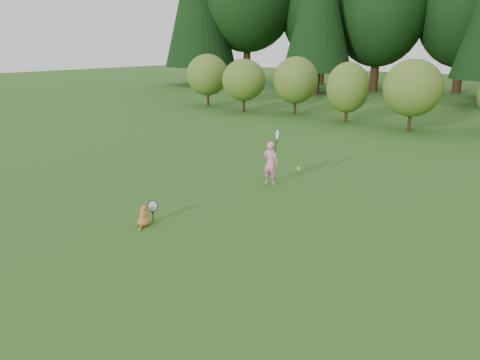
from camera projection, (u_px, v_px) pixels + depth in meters
The scene contains 5 objects.
ground at pixel (207, 221), 9.25m from camera, with size 100.00×100.00×0.00m, color #265117.
shrub_row at pixel (424, 94), 18.69m from camera, with size 28.00×3.00×2.80m, color #547624, non-canonical shape.
child at pixel (271, 162), 11.49m from camera, with size 0.63×0.41×1.63m.
cat at pixel (144, 215), 8.99m from camera, with size 0.37×0.62×0.57m.
tennis_ball at pixel (299, 169), 9.52m from camera, with size 0.07×0.07×0.07m.
Camera 1 is at (5.83, -6.41, 3.40)m, focal length 35.00 mm.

